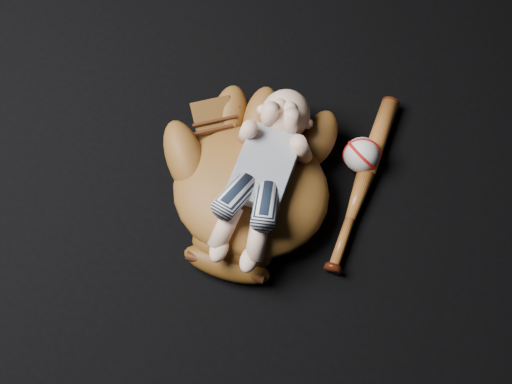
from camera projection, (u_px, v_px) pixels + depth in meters
baseball_glove at (251, 187)px, 1.30m from camera, size 0.46×0.51×0.14m
newborn_baby at (260, 178)px, 1.24m from camera, size 0.22×0.40×0.15m
baseball_bat at (363, 183)px, 1.36m from camera, size 0.08×0.43×0.04m
baseball at (362, 155)px, 1.36m from camera, size 0.09×0.09×0.08m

